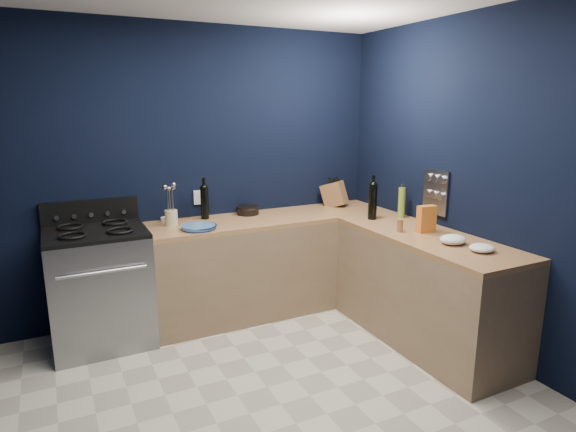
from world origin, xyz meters
TOP-DOWN VIEW (x-y plane):
  - floor at (0.00, 0.00)m, footprint 3.50×3.50m
  - wall_back at (0.00, 1.76)m, footprint 3.50×0.02m
  - wall_right at (1.76, 0.00)m, footprint 0.02×3.50m
  - wall_front at (0.00, -1.76)m, footprint 3.50×0.02m
  - cab_back at (0.60, 1.44)m, footprint 2.30×0.63m
  - top_back at (0.60, 1.44)m, footprint 2.30×0.63m
  - cab_right at (1.44, 0.29)m, footprint 0.63×1.67m
  - top_right at (1.44, 0.29)m, footprint 0.63×1.67m
  - gas_range at (-0.93, 1.42)m, footprint 0.76×0.66m
  - oven_door at (-0.93, 1.10)m, footprint 0.59×0.02m
  - cooktop at (-0.93, 1.42)m, footprint 0.76×0.66m
  - backguard at (-0.93, 1.72)m, footprint 0.76×0.06m
  - spice_panel at (1.74, 0.55)m, footprint 0.02×0.28m
  - wall_outlet at (0.00, 1.74)m, footprint 0.09×0.02m
  - plate_stack at (-0.14, 1.28)m, footprint 0.29×0.29m
  - ramekin at (-0.32, 1.69)m, footprint 0.11×0.11m
  - utensil_crock at (-0.31, 1.51)m, footprint 0.11×0.11m
  - wine_bottle_back at (0.02, 1.62)m, footprint 0.09×0.09m
  - lemon_basket at (0.43, 1.62)m, footprint 0.25×0.25m
  - knife_block at (1.36, 1.58)m, footprint 0.26×0.30m
  - wine_bottle_right at (1.37, 0.94)m, footprint 0.09×0.09m
  - oil_bottle at (1.65, 0.88)m, footprint 0.07×0.07m
  - spice_jar_near at (1.30, 0.47)m, footprint 0.06×0.06m
  - spice_jar_far at (1.51, 0.40)m, footprint 0.05×0.05m
  - crouton_bag at (1.48, 0.37)m, footprint 0.15×0.08m
  - towel_front at (1.43, 0.02)m, footprint 0.25×0.23m
  - towel_end at (1.47, -0.22)m, footprint 0.22×0.21m

SIDE VIEW (x-z plane):
  - floor at x=0.00m, z-range -0.02..0.00m
  - cab_back at x=0.60m, z-range 0.00..0.86m
  - cab_right at x=1.44m, z-range 0.00..0.86m
  - oven_door at x=-0.93m, z-range 0.24..0.66m
  - gas_range at x=-0.93m, z-range 0.00..0.92m
  - top_back at x=0.60m, z-range 0.86..0.90m
  - top_right at x=1.44m, z-range 0.86..0.90m
  - plate_stack at x=-0.14m, z-range 0.90..0.94m
  - ramekin at x=-0.32m, z-range 0.90..0.94m
  - towel_end at x=1.47m, z-range 0.90..0.95m
  - cooktop at x=-0.93m, z-range 0.92..0.95m
  - towel_front at x=1.43m, z-range 0.90..0.97m
  - lemon_basket at x=0.43m, z-range 0.90..0.98m
  - spice_jar_far at x=1.51m, z-range 0.90..0.98m
  - spice_jar_near at x=1.30m, z-range 0.90..1.01m
  - utensil_crock at x=-0.31m, z-range 0.90..1.03m
  - crouton_bag at x=1.48m, z-range 0.90..1.12m
  - knife_block at x=1.36m, z-range 0.87..1.16m
  - oil_bottle at x=1.65m, z-range 0.90..1.18m
  - backguard at x=-0.93m, z-range 0.94..1.14m
  - wine_bottle_back at x=0.02m, z-range 0.90..1.19m
  - wine_bottle_right at x=1.37m, z-range 0.90..1.22m
  - wall_outlet at x=0.00m, z-range 1.02..1.15m
  - spice_panel at x=1.74m, z-range 0.99..1.37m
  - wall_back at x=0.00m, z-range 0.00..2.60m
  - wall_right at x=1.76m, z-range 0.00..2.60m
  - wall_front at x=0.00m, z-range 0.00..2.60m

